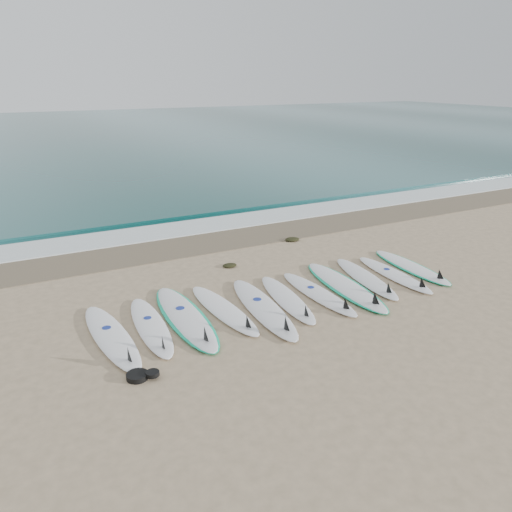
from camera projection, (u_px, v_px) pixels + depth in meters
name	position (u px, v px, depth m)	size (l,w,h in m)	color
ground	(288.00, 300.00, 9.76)	(120.00, 120.00, 0.00)	tan
ocean	(61.00, 135.00, 36.84)	(120.00, 55.00, 0.03)	#1E5556
wet_sand_band	(208.00, 242.00, 13.17)	(120.00, 1.80, 0.01)	brown
foam_band	(189.00, 228.00, 14.33)	(120.00, 1.40, 0.04)	silver
wave_crest	(173.00, 215.00, 15.57)	(120.00, 1.00, 0.10)	#1E5556
surfboard_0	(112.00, 337.00, 8.25)	(0.73, 2.66, 0.34)	white
surfboard_1	(152.00, 327.00, 8.61)	(0.65, 2.45, 0.31)	white
surfboard_2	(186.00, 317.00, 8.94)	(0.76, 2.89, 0.37)	white
surfboard_3	(225.00, 310.00, 9.22)	(0.68, 2.49, 0.32)	white
surfboard_4	(264.00, 308.00, 9.27)	(0.88, 2.88, 0.36)	white
surfboard_5	(288.00, 299.00, 9.66)	(0.81, 2.43, 0.30)	white
surfboard_6	(320.00, 294.00, 9.90)	(0.55, 2.44, 0.31)	white
surfboard_7	(346.00, 286.00, 10.25)	(0.91, 2.89, 0.36)	white
surfboard_8	(367.00, 278.00, 10.65)	(0.92, 2.52, 0.32)	silver
surfboard_9	(395.00, 275.00, 10.86)	(0.60, 2.39, 0.30)	white
surfboard_10	(412.00, 267.00, 11.31)	(0.72, 2.47, 0.31)	white
seaweed_near	(230.00, 265.00, 11.45)	(0.34, 0.26, 0.07)	black
seaweed_far	(292.00, 239.00, 13.26)	(0.40, 0.31, 0.08)	black
leash_coil	(141.00, 375.00, 7.22)	(0.46, 0.36, 0.11)	black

